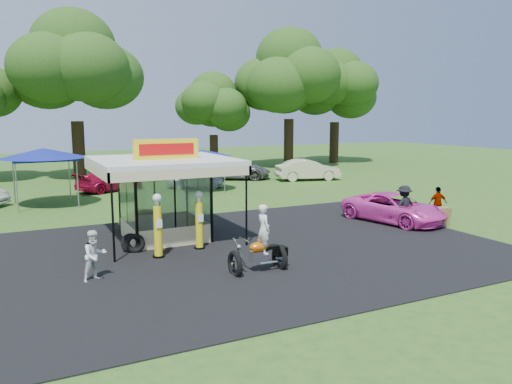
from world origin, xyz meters
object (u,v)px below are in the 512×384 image
at_px(spectator_west, 95,256).
at_px(bg_car_e, 308,170).
at_px(gas_pump_left, 158,227).
at_px(bg_car_b, 110,181).
at_px(bg_car_c, 196,178).
at_px(bg_car_d, 235,169).
at_px(kiosk_car, 151,218).
at_px(pink_sedan, 394,208).
at_px(gas_pump_right, 199,221).
at_px(spectator_east_b, 438,203).
at_px(gas_station_kiosk, 164,197).
at_px(spectator_east_a, 404,206).
at_px(motorcycle, 262,245).
at_px(tent_west, 43,154).
at_px(a_frame_sign, 444,217).
at_px(tent_east, 203,153).

xyz_separation_m(spectator_west, bg_car_e, (18.98, 17.65, 0.02)).
bearing_deg(bg_car_e, gas_pump_left, 147.28).
xyz_separation_m(bg_car_b, bg_car_c, (5.69, -1.26, -0.00)).
xyz_separation_m(spectator_west, bg_car_d, (14.09, 20.86, -0.02)).
height_order(gas_pump_left, spectator_west, gas_pump_left).
xyz_separation_m(kiosk_car, pink_sedan, (10.79, -3.92, 0.22)).
height_order(gas_pump_left, gas_pump_right, gas_pump_left).
xyz_separation_m(kiosk_car, bg_car_e, (15.54, 11.26, 0.35)).
xyz_separation_m(spectator_east_b, bg_car_d, (-2.55, 18.83, -0.03)).
bearing_deg(gas_pump_right, gas_station_kiosk, 108.86).
bearing_deg(spectator_east_a, gas_pump_left, 0.45).
distance_m(gas_station_kiosk, motorcycle, 5.97).
bearing_deg(tent_west, gas_pump_right, -70.10).
bearing_deg(bg_car_d, kiosk_car, 170.95).
relative_size(gas_pump_right, bg_car_e, 0.45).
bearing_deg(spectator_west, bg_car_e, 22.51).
bearing_deg(bg_car_d, a_frame_sign, -148.27).
distance_m(gas_pump_left, bg_car_e, 23.07).
height_order(pink_sedan, bg_car_d, bg_car_d).
bearing_deg(spectator_east_a, a_frame_sign, 147.83).
bearing_deg(motorcycle, bg_car_c, 76.08).
xyz_separation_m(gas_pump_left, kiosk_car, (1.00, 4.82, -0.65)).
height_order(pink_sedan, bg_car_c, pink_sedan).
height_order(gas_station_kiosk, tent_west, gas_station_kiosk).
distance_m(pink_sedan, bg_car_b, 19.36).
distance_m(spectator_east_b, tent_west, 21.38).
xyz_separation_m(motorcycle, a_frame_sign, (10.60, 2.18, -0.44)).
xyz_separation_m(pink_sedan, spectator_east_a, (-0.14, -0.80, 0.25)).
bearing_deg(bg_car_b, tent_west, 108.44).
distance_m(gas_station_kiosk, a_frame_sign, 12.77).
relative_size(spectator_east_b, bg_car_d, 0.29).
bearing_deg(gas_pump_right, spectator_east_a, -2.09).
relative_size(gas_pump_right, a_frame_sign, 2.49).
bearing_deg(motorcycle, spectator_west, 162.96).
bearing_deg(a_frame_sign, pink_sedan, 145.03).
distance_m(motorcycle, spectator_west, 5.28).
relative_size(spectator_east_a, tent_east, 0.48).
bearing_deg(kiosk_car, tent_west, 24.83).
bearing_deg(gas_pump_right, bg_car_d, 62.25).
xyz_separation_m(spectator_east_a, tent_east, (-4.46, 14.57, 1.58)).
bearing_deg(bg_car_e, a_frame_sign, -178.01).
height_order(gas_pump_left, motorcycle, gas_pump_left).
distance_m(kiosk_car, spectator_west, 7.26).
bearing_deg(spectator_west, bg_car_d, 35.56).
xyz_separation_m(spectator_west, spectator_east_a, (14.09, 1.67, 0.15)).
xyz_separation_m(bg_car_b, tent_west, (-4.31, -4.09, 2.28)).
xyz_separation_m(motorcycle, spectator_east_b, (11.58, 3.53, -0.09)).
distance_m(bg_car_c, bg_car_e, 9.41).
height_order(gas_station_kiosk, pink_sedan, gas_station_kiosk).
distance_m(gas_station_kiosk, spectator_west, 5.50).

